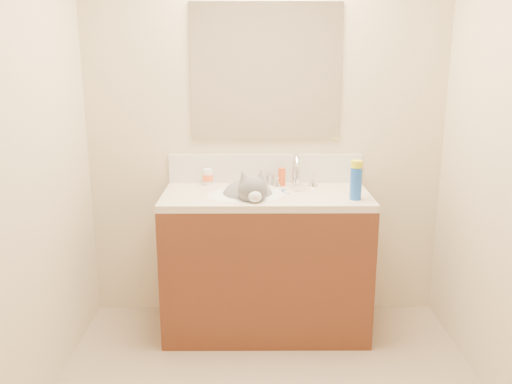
{
  "coord_description": "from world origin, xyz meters",
  "views": [
    {
      "loc": [
        -0.08,
        -2.06,
        1.65
      ],
      "look_at": [
        -0.06,
        0.92,
        0.88
      ],
      "focal_mm": 38.0,
      "sensor_mm": 36.0,
      "label": 1
    }
  ],
  "objects_px": {
    "faucet": "(296,174)",
    "cat": "(249,198)",
    "silver_jar": "(269,180)",
    "amber_bottle": "(282,177)",
    "vanity_cabinet": "(266,266)",
    "spray_can": "(356,184)",
    "pill_bottle": "(208,177)",
    "basin": "(246,206)"
  },
  "relations": [
    {
      "from": "basin",
      "to": "faucet",
      "type": "distance_m",
      "value": 0.38
    },
    {
      "from": "basin",
      "to": "amber_bottle",
      "type": "height_order",
      "value": "amber_bottle"
    },
    {
      "from": "silver_jar",
      "to": "spray_can",
      "type": "distance_m",
      "value": 0.58
    },
    {
      "from": "basin",
      "to": "pill_bottle",
      "type": "relative_size",
      "value": 4.5
    },
    {
      "from": "amber_bottle",
      "to": "spray_can",
      "type": "height_order",
      "value": "spray_can"
    },
    {
      "from": "pill_bottle",
      "to": "spray_can",
      "type": "distance_m",
      "value": 0.91
    },
    {
      "from": "amber_bottle",
      "to": "pill_bottle",
      "type": "bearing_deg",
      "value": 177.43
    },
    {
      "from": "cat",
      "to": "spray_can",
      "type": "height_order",
      "value": "cat"
    },
    {
      "from": "silver_jar",
      "to": "amber_bottle",
      "type": "distance_m",
      "value": 0.08
    },
    {
      "from": "silver_jar",
      "to": "spray_can",
      "type": "height_order",
      "value": "spray_can"
    },
    {
      "from": "vanity_cabinet",
      "to": "basin",
      "type": "distance_m",
      "value": 0.4
    },
    {
      "from": "spray_can",
      "to": "amber_bottle",
      "type": "bearing_deg",
      "value": 140.76
    },
    {
      "from": "vanity_cabinet",
      "to": "basin",
      "type": "xyz_separation_m",
      "value": [
        -0.12,
        -0.03,
        0.38
      ]
    },
    {
      "from": "cat",
      "to": "basin",
      "type": "bearing_deg",
      "value": -162.7
    },
    {
      "from": "faucet",
      "to": "spray_can",
      "type": "distance_m",
      "value": 0.41
    },
    {
      "from": "vanity_cabinet",
      "to": "spray_can",
      "type": "height_order",
      "value": "spray_can"
    },
    {
      "from": "vanity_cabinet",
      "to": "faucet",
      "type": "distance_m",
      "value": 0.58
    },
    {
      "from": "amber_bottle",
      "to": "silver_jar",
      "type": "bearing_deg",
      "value": 164.87
    },
    {
      "from": "vanity_cabinet",
      "to": "faucet",
      "type": "relative_size",
      "value": 4.29
    },
    {
      "from": "cat",
      "to": "pill_bottle",
      "type": "relative_size",
      "value": 4.59
    },
    {
      "from": "basin",
      "to": "silver_jar",
      "type": "distance_m",
      "value": 0.29
    },
    {
      "from": "faucet",
      "to": "cat",
      "type": "height_order",
      "value": "faucet"
    },
    {
      "from": "basin",
      "to": "pill_bottle",
      "type": "height_order",
      "value": "pill_bottle"
    },
    {
      "from": "pill_bottle",
      "to": "silver_jar",
      "type": "height_order",
      "value": "pill_bottle"
    },
    {
      "from": "basin",
      "to": "spray_can",
      "type": "bearing_deg",
      "value": -9.86
    },
    {
      "from": "spray_can",
      "to": "pill_bottle",
      "type": "bearing_deg",
      "value": 158.05
    },
    {
      "from": "silver_jar",
      "to": "vanity_cabinet",
      "type": "bearing_deg",
      "value": -95.89
    },
    {
      "from": "faucet",
      "to": "pill_bottle",
      "type": "height_order",
      "value": "faucet"
    },
    {
      "from": "silver_jar",
      "to": "basin",
      "type": "bearing_deg",
      "value": -120.95
    },
    {
      "from": "pill_bottle",
      "to": "spray_can",
      "type": "height_order",
      "value": "spray_can"
    },
    {
      "from": "cat",
      "to": "silver_jar",
      "type": "xyz_separation_m",
      "value": [
        0.12,
        0.23,
        0.05
      ]
    },
    {
      "from": "pill_bottle",
      "to": "basin",
      "type": "bearing_deg",
      "value": -45.01
    },
    {
      "from": "vanity_cabinet",
      "to": "spray_can",
      "type": "distance_m",
      "value": 0.74
    },
    {
      "from": "pill_bottle",
      "to": "amber_bottle",
      "type": "height_order",
      "value": "amber_bottle"
    },
    {
      "from": "faucet",
      "to": "amber_bottle",
      "type": "bearing_deg",
      "value": 149.77
    },
    {
      "from": "cat",
      "to": "amber_bottle",
      "type": "relative_size",
      "value": 4.16
    },
    {
      "from": "vanity_cabinet",
      "to": "cat",
      "type": "xyz_separation_m",
      "value": [
        -0.1,
        -0.02,
        0.43
      ]
    },
    {
      "from": "vanity_cabinet",
      "to": "basin",
      "type": "height_order",
      "value": "basin"
    },
    {
      "from": "silver_jar",
      "to": "faucet",
      "type": "bearing_deg",
      "value": -23.29
    },
    {
      "from": "pill_bottle",
      "to": "vanity_cabinet",
      "type": "bearing_deg",
      "value": -30.0
    },
    {
      "from": "vanity_cabinet",
      "to": "silver_jar",
      "type": "bearing_deg",
      "value": 84.11
    },
    {
      "from": "faucet",
      "to": "spray_can",
      "type": "height_order",
      "value": "faucet"
    }
  ]
}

